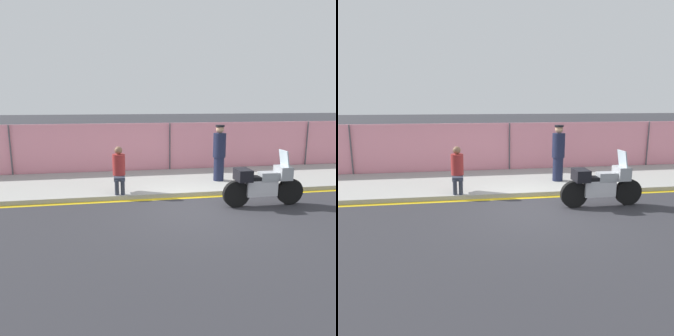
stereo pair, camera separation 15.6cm
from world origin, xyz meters
TOP-DOWN VIEW (x-y plane):
  - ground_plane at (0.00, 0.00)m, footprint 120.00×120.00m
  - sidewalk at (0.00, 2.77)m, footprint 41.92×3.31m
  - curb_paint_stripe at (0.00, 1.03)m, footprint 41.92×0.18m
  - storefront_fence at (0.00, 4.52)m, footprint 39.82×0.17m
  - motorcycle at (1.68, 0.03)m, footprint 2.18×0.50m
  - officer_standing at (1.26, 2.39)m, footprint 0.41×0.41m
  - person_seated_on_curb at (-1.97, 1.59)m, footprint 0.36×0.66m

SIDE VIEW (x-z plane):
  - ground_plane at x=0.00m, z-range 0.00..0.00m
  - curb_paint_stripe at x=0.00m, z-range 0.00..0.01m
  - sidewalk at x=0.00m, z-range 0.00..0.12m
  - motorcycle at x=1.68m, z-range -0.14..1.31m
  - person_seated_on_curb at x=-1.97m, z-range 0.19..1.49m
  - storefront_fence at x=0.00m, z-range 0.00..1.88m
  - officer_standing at x=1.26m, z-range 0.15..1.95m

